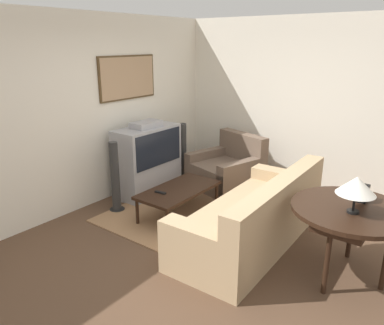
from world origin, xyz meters
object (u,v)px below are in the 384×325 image
Objects in this scene: couch at (255,219)px; speaker_tower_right at (183,154)px; speaker_tower_left at (115,179)px; armchair at (227,171)px; tv at (148,160)px; table_lamp at (356,186)px; mantel_clock at (363,193)px; console_table at (351,214)px; coffee_table at (179,191)px.

couch is 2.29× the size of speaker_tower_right.
speaker_tower_right is (1.51, 0.00, 0.00)m from speaker_tower_left.
armchair is 1.18× the size of speaker_tower_right.
tv is 1.32m from armchair.
table_lamp is at bearing -112.64° from speaker_tower_right.
table_lamp is 0.39m from mantel_clock.
armchair is at bearing -74.05° from speaker_tower_right.
console_table is 3.16× the size of table_lamp.
console_table is at bearing -97.60° from tv.
couch is at bearing 87.26° from console_table.
console_table is 1.13× the size of speaker_tower_right.
tv is 3.18m from console_table.
speaker_tower_right reaches higher than mantel_clock.
couch is 2.03m from speaker_tower_left.
speaker_tower_right is (0.95, 3.09, -0.37)m from mantel_clock.
couch is 1.94× the size of armchair.
tv reaches higher than coffee_table.
coffee_table is at bearing 88.00° from console_table.
speaker_tower_left is (-0.39, 1.99, 0.17)m from couch.
mantel_clock is at bearing -0.17° from table_lamp.
tv reaches higher than couch.
armchair reaches higher than coffee_table.
tv is 0.77m from speaker_tower_right.
armchair reaches higher than couch.
speaker_tower_right is (1.10, 0.81, 0.12)m from coffee_table.
speaker_tower_right is (1.18, 3.05, -0.22)m from console_table.
table_lamp reaches higher than coffee_table.
armchair is 1.18× the size of speaker_tower_left.
table_lamp is (-0.53, -3.18, 0.49)m from tv.
coffee_table is at bearing 93.77° from mantel_clock.
coffee_table is at bearing -93.02° from couch.
mantel_clock is (0.23, -0.04, 0.15)m from console_table.
couch is 6.39× the size of table_lamp.
coffee_table is 0.92m from speaker_tower_left.
coffee_table is (0.03, 1.18, 0.05)m from couch.
speaker_tower_right is at bearing -148.49° from armchair.
couch is at bearing 99.19° from mantel_clock.
speaker_tower_left reaches higher than console_table.
speaker_tower_right is (0.76, -0.10, -0.07)m from tv.
speaker_tower_right is at bearing 67.36° from table_lamp.
coffee_table is 3.30× the size of table_lamp.
coffee_table is 1.37m from speaker_tower_right.
mantel_clock is (-0.19, -3.18, 0.30)m from tv.
table_lamp is 0.36× the size of speaker_tower_left.
table_lamp reaches higher than mantel_clock.
table_lamp is at bearing -161.48° from console_table.
console_table is 3.28m from speaker_tower_right.
armchair is 2.87m from table_lamp.
table_lamp is at bearing 179.83° from mantel_clock.
tv is 2.13m from couch.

